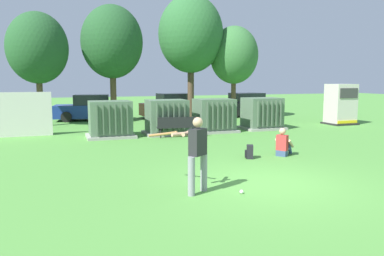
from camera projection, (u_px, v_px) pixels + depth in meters
name	position (u px, v px, depth m)	size (l,w,h in m)	color
ground_plane	(268.00, 184.00, 9.37)	(96.00, 96.00, 0.00)	#51933D
transformer_west	(110.00, 120.00, 16.76)	(2.10, 1.70, 1.62)	#9E9B93
transformer_mid_west	(167.00, 118.00, 17.68)	(2.10, 1.70, 1.62)	#9E9B93
transformer_mid_east	(214.00, 116.00, 18.48)	(2.10, 1.70, 1.62)	#9E9B93
transformer_east	(262.00, 114.00, 19.52)	(2.10, 1.70, 1.62)	#9E9B93
generator_enclosure	(341.00, 105.00, 21.51)	(1.60, 1.40, 2.30)	#262626
park_bench	(177.00, 125.00, 16.74)	(1.83, 0.61, 0.92)	black
batter	(196.00, 151.00, 8.51)	(1.13, 1.46, 1.74)	gray
sports_ball	(242.00, 192.00, 8.54)	(0.09, 0.09, 0.09)	white
seated_spectator	(283.00, 145.00, 12.76)	(0.77, 0.69, 0.96)	#384C75
backpack	(249.00, 152.00, 12.33)	(0.35, 0.37, 0.44)	black
tree_left	(37.00, 48.00, 20.23)	(3.22, 3.22, 6.16)	brown
tree_center_left	(112.00, 42.00, 22.23)	(3.61, 3.61, 6.91)	brown
tree_center_right	(191.00, 35.00, 23.81)	(4.10, 4.10, 7.83)	#4C3828
tree_right	(234.00, 55.00, 24.53)	(3.14, 3.14, 6.00)	brown
parked_car_left_of_center	(90.00, 108.00, 23.65)	(4.40, 2.36, 1.62)	navy
parked_car_right_of_center	(173.00, 106.00, 25.44)	(4.35, 2.24, 1.62)	maroon
parked_car_rightmost	(245.00, 105.00, 26.35)	(4.31, 2.14, 1.62)	black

